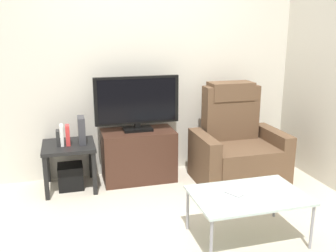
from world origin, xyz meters
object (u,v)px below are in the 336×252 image
Objects in this scene: book_middle at (62,135)px; side_table at (69,151)px; book_leftmost at (58,138)px; book_rightmost at (68,135)px; cell_phone at (234,193)px; subwoofer_box at (71,176)px; tv_stand at (139,155)px; game_console at (82,130)px; coffee_table at (248,197)px; recliner_armchair at (237,147)px; television at (137,102)px.

side_table is at bearing 18.65° from book_middle.
book_leftmost is 0.10m from book_rightmost.
book_leftmost is 1.10× the size of cell_phone.
tv_stand is at bearing 2.89° from subwoofer_box.
side_table is 0.19m from book_rightmost.
game_console reaches higher than coffee_table.
book_leftmost is 0.18× the size of coffee_table.
recliner_armchair reaches higher than side_table.
book_rightmost is at bearing 134.15° from coffee_table.
game_console is at bearing 169.99° from recliner_armchair.
book_middle is 0.21m from game_console.
book_middle is 1.91m from cell_phone.
subwoofer_box is (0.00, -0.00, -0.28)m from side_table.
book_rightmost is at bearing -168.32° from game_console.
recliner_armchair is at bearing -6.18° from book_middle.
television reaches higher than game_console.
book_leftmost is 0.05m from book_middle.
book_leftmost is (-0.10, -0.02, 0.45)m from subwoofer_box.
book_rightmost is 1.41× the size of cell_phone.
television is at bearing 4.31° from subwoofer_box.
subwoofer_box is at bearing -177.11° from tv_stand.
side_table is at bearing -177.11° from tv_stand.
game_console is at bearing 3.95° from subwoofer_box.
tv_stand is at bearing 164.20° from recliner_armchair.
tv_stand is at bearing 4.08° from book_middle.
tv_stand is 0.82m from book_rightmost.
book_rightmost is at bearing -90.19° from side_table.
cell_phone is at bearing -71.02° from television.
book_leftmost reaches higher than cell_phone.
game_console is (-1.69, 0.24, 0.26)m from recliner_armchair.
tv_stand is at bearing 112.60° from coffee_table.
book_middle is 0.06m from book_rightmost.
book_leftmost is 0.78× the size of book_rightmost.
coffee_table is at bearing -49.66° from game_console.
tv_stand is 1.48× the size of side_table.
book_middle reaches higher than book_leftmost.
side_table is 3.27× the size of book_leftmost.
recliner_armchair is 4.14× the size of subwoofer_box.
side_table is at bearing -175.69° from television.
tv_stand is 0.70m from game_console.
game_console reaches higher than tv_stand.
book_rightmost is (-0.00, -0.02, 0.19)m from side_table.
subwoofer_box is 0.46m from book_leftmost.
game_console is 1.89× the size of cell_phone.
tv_stand is at bearing 80.51° from cell_phone.
book_middle is at bearing -161.35° from side_table.
side_table is 0.60× the size of coffee_table.
coffee_table is (1.42, -1.41, -0.23)m from book_middle.
book_leftmost reaches higher than tv_stand.
side_table is 1.97m from coffee_table.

